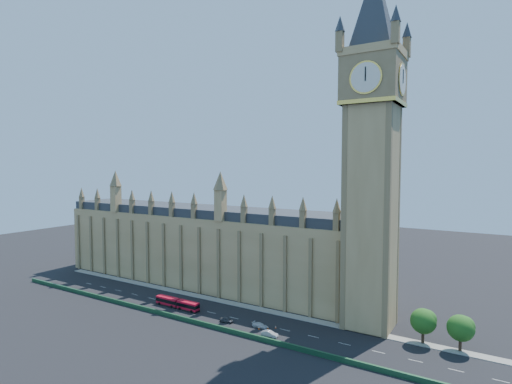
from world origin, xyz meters
The scene contains 15 objects.
ground centered at (0.00, 0.00, 0.00)m, with size 400.00×400.00×0.00m, color black.
palace_westminster centered at (-25.00, 22.00, 13.86)m, with size 120.00×20.00×28.00m.
elizabeth_tower centered at (38.00, 13.99, 54.56)m, with size 20.59×20.59×105.00m.
bridge_parapet centered at (0.00, -9.00, 0.60)m, with size 160.00×0.60×1.20m, color #1E4C2D.
kerb_north centered at (0.00, 9.50, 0.08)m, with size 160.00×3.00×0.16m, color gray.
tree_east_near centered at (52.22, 10.08, 5.64)m, with size 6.00×6.00×8.50m.
tree_east_far centered at (60.22, 10.08, 5.64)m, with size 6.00×6.00×8.50m.
red_bus centered at (-15.18, -2.16, 1.40)m, with size 15.62×2.59×2.65m.
car_grey centered at (4.00, -3.66, 0.65)m, with size 1.54×3.82×1.30m, color #43454B.
car_silver centered at (18.56, -5.63, 0.71)m, with size 1.50×4.29×1.41m, color #AFB1B7.
car_white centered at (13.73, -2.12, 0.63)m, with size 1.76×4.33×1.26m, color silver.
cone_a centered at (15.88, -1.79, 0.35)m, with size 0.44×0.44×0.71m.
cone_b centered at (14.00, -3.16, 0.36)m, with size 0.49×0.49×0.73m.
cone_c centered at (17.43, -0.34, 0.31)m, with size 0.49×0.49×0.63m.
cone_d centered at (14.42, -2.02, 0.38)m, with size 0.52×0.52×0.76m.
Camera 1 is at (65.87, -90.62, 42.38)m, focal length 28.00 mm.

